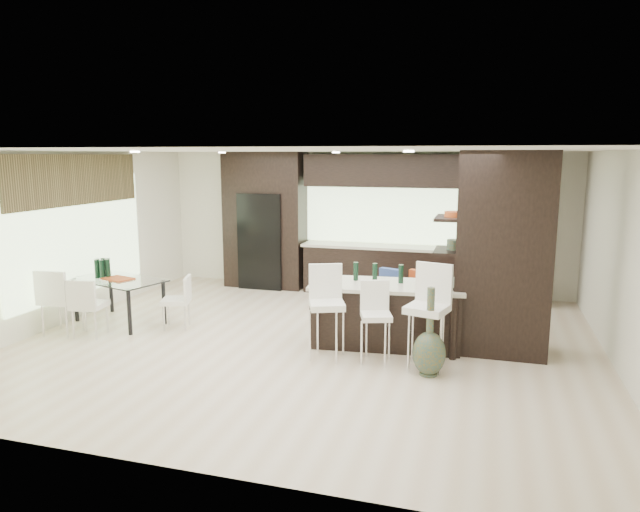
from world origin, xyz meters
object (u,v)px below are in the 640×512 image
(stool_mid, at_px, (376,330))
(stool_right, at_px, (426,328))
(bench, at_px, (408,312))
(chair_end, at_px, (176,304))
(chair_far, at_px, (62,304))
(stool_left, at_px, (327,322))
(chair_near, at_px, (90,309))
(kitchen_island, at_px, (386,314))
(floor_vase, at_px, (430,332))
(dining_table, at_px, (120,301))

(stool_mid, distance_m, stool_right, 0.65)
(bench, height_order, chair_end, chair_end)
(stool_right, distance_m, chair_far, 5.34)
(stool_left, xyz_separation_m, chair_near, (-3.60, -0.09, -0.09))
(chair_end, bearing_deg, stool_mid, -118.98)
(bench, xyz_separation_m, chair_end, (-3.43, -1.01, 0.11))
(kitchen_island, height_order, chair_far, chair_far)
(floor_vase, height_order, chair_far, floor_vase)
(bench, distance_m, dining_table, 4.56)
(dining_table, bearing_deg, stool_right, 9.27)
(stool_mid, height_order, chair_end, stool_mid)
(kitchen_island, xyz_separation_m, chair_end, (-3.23, -0.15, -0.06))
(kitchen_island, xyz_separation_m, stool_left, (-0.64, -0.77, 0.06))
(stool_mid, xyz_separation_m, floor_vase, (0.70, -0.25, 0.12))
(kitchen_island, distance_m, stool_left, 1.00)
(stool_mid, height_order, dining_table, stool_mid)
(floor_vase, height_order, chair_end, floor_vase)
(stool_right, bearing_deg, stool_left, -165.61)
(stool_right, relative_size, dining_table, 0.73)
(dining_table, height_order, chair_far, chair_far)
(dining_table, bearing_deg, kitchen_island, 18.70)
(bench, distance_m, chair_near, 4.77)
(stool_mid, relative_size, chair_far, 0.92)
(stool_mid, height_order, bench, stool_mid)
(floor_vase, bearing_deg, chair_far, 178.98)
(floor_vase, xyz_separation_m, dining_table, (-4.95, 0.84, -0.19))
(stool_left, bearing_deg, floor_vase, -30.91)
(stool_mid, height_order, floor_vase, floor_vase)
(floor_vase, bearing_deg, dining_table, 170.40)
(kitchen_island, bearing_deg, stool_right, -56.64)
(kitchen_island, xyz_separation_m, floor_vase, (0.70, -0.99, 0.11))
(stool_left, distance_m, chair_end, 2.66)
(chair_near, bearing_deg, stool_right, -8.44)
(chair_near, bearing_deg, kitchen_island, 2.14)
(stool_left, distance_m, stool_mid, 0.65)
(bench, relative_size, dining_table, 0.93)
(stool_right, xyz_separation_m, floor_vase, (0.06, -0.20, 0.02))
(stool_left, xyz_separation_m, dining_table, (-3.60, 0.62, -0.14))
(stool_right, bearing_deg, chair_far, -163.76)
(kitchen_island, height_order, stool_right, stool_right)
(floor_vase, distance_m, chair_far, 5.40)
(dining_table, relative_size, chair_near, 1.80)
(stool_mid, bearing_deg, chair_near, 163.30)
(dining_table, height_order, chair_near, chair_near)
(stool_mid, bearing_deg, stool_left, 164.47)
(chair_near, bearing_deg, stool_mid, -7.66)
(stool_right, distance_m, dining_table, 4.93)
(chair_near, distance_m, chair_far, 0.46)
(stool_right, height_order, chair_end, stool_right)
(chair_far, bearing_deg, floor_vase, -5.98)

